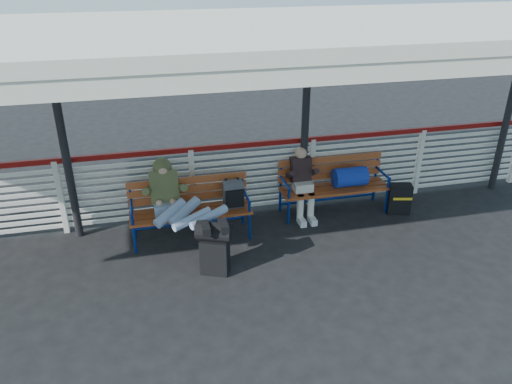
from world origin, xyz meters
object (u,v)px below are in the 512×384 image
object	(u,v)px
suitcase_side	(399,199)
companion_person	(303,183)
bench_right	(341,179)
bench_left	(200,201)
traveler_man	(182,208)
luggage_stack	(215,246)

from	to	relation	value
suitcase_side	companion_person	bearing A→B (deg)	-176.81
suitcase_side	bench_right	bearing A→B (deg)	175.20
bench_left	traveler_man	bearing A→B (deg)	-130.73
bench_left	luggage_stack	bearing A→B (deg)	-87.65
luggage_stack	traveler_man	distance (m)	0.81
bench_right	bench_left	bearing A→B (deg)	-173.78
traveler_man	suitcase_side	bearing A→B (deg)	4.73
bench_left	suitcase_side	world-z (taller)	bench_left
luggage_stack	suitcase_side	size ratio (longest dim) A/B	1.50
luggage_stack	bench_left	distance (m)	1.05
luggage_stack	suitcase_side	world-z (taller)	luggage_stack
luggage_stack	bench_left	bearing A→B (deg)	115.65
bench_right	suitcase_side	distance (m)	1.04
bench_left	bench_right	world-z (taller)	same
traveler_man	companion_person	xyz separation A→B (m)	(2.00, 0.59, -0.09)
luggage_stack	traveler_man	xyz separation A→B (m)	(-0.35, 0.69, 0.26)
traveler_man	suitcase_side	distance (m)	3.63
bench_left	companion_person	world-z (taller)	companion_person
companion_person	bench_right	bearing A→B (deg)	1.59
bench_right	companion_person	xyz separation A→B (m)	(-0.66, -0.02, 0.01)
luggage_stack	companion_person	bearing A→B (deg)	61.01
bench_right	traveler_man	size ratio (longest dim) A/B	1.10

